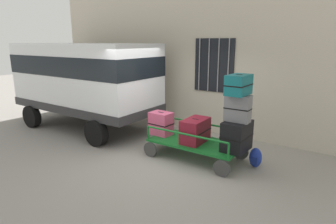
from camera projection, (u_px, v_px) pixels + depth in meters
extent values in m
plane|color=gray|center=(161.00, 155.00, 6.90)|extent=(40.00, 40.00, 0.00)
cube|color=#BCB29E|center=(210.00, 47.00, 8.26)|extent=(12.00, 0.30, 5.00)
cube|color=black|center=(214.00, 65.00, 8.13)|extent=(1.20, 0.04, 1.50)
cylinder|color=gray|center=(199.00, 65.00, 8.35)|extent=(0.03, 0.03, 1.50)
cylinder|color=gray|center=(209.00, 65.00, 8.18)|extent=(0.03, 0.03, 1.50)
cylinder|color=gray|center=(218.00, 66.00, 8.02)|extent=(0.03, 0.03, 1.50)
cylinder|color=gray|center=(228.00, 66.00, 7.85)|extent=(0.03, 0.03, 1.50)
cube|color=silver|center=(84.00, 76.00, 8.72)|extent=(4.65, 1.94, 1.96)
cube|color=black|center=(84.00, 65.00, 8.64)|extent=(4.67, 1.96, 0.55)
cube|color=#2D2D30|center=(86.00, 104.00, 8.93)|extent=(4.69, 1.98, 0.24)
cylinder|color=black|center=(96.00, 133.00, 7.44)|extent=(0.70, 0.22, 0.70)
cylinder|color=black|center=(32.00, 116.00, 9.08)|extent=(0.70, 0.22, 0.70)
cube|color=#146023|center=(195.00, 143.00, 6.67)|extent=(2.11, 1.03, 0.05)
cylinder|color=#383838|center=(222.00, 168.00, 5.79)|extent=(0.35, 0.06, 0.35)
cylinder|color=#383838|center=(241.00, 152.00, 6.64)|extent=(0.35, 0.06, 0.35)
cylinder|color=#383838|center=(150.00, 149.00, 6.79)|extent=(0.35, 0.06, 0.35)
cylinder|color=#383838|center=(175.00, 137.00, 7.65)|extent=(0.35, 0.06, 0.35)
cylinder|color=#146023|center=(228.00, 151.00, 5.68)|extent=(0.04, 0.04, 0.31)
cylinder|color=#146023|center=(245.00, 138.00, 6.45)|extent=(0.04, 0.04, 0.31)
cylinder|color=#146023|center=(148.00, 133.00, 6.80)|extent=(0.04, 0.04, 0.31)
cylinder|color=#146023|center=(171.00, 123.00, 7.56)|extent=(0.04, 0.04, 0.31)
cylinder|color=#146023|center=(185.00, 134.00, 6.20)|extent=(2.03, 0.04, 0.04)
cylinder|color=#146023|center=(205.00, 124.00, 6.97)|extent=(2.03, 0.04, 0.04)
cube|color=#CC4C72|center=(161.00, 123.00, 7.12)|extent=(0.55, 0.41, 0.56)
cube|color=black|center=(161.00, 123.00, 7.12)|extent=(0.56, 0.42, 0.02)
cube|color=black|center=(161.00, 113.00, 7.05)|extent=(0.16, 0.04, 0.02)
cube|color=maroon|center=(195.00, 131.00, 6.58)|extent=(0.45, 0.75, 0.55)
cube|color=black|center=(195.00, 131.00, 6.58)|extent=(0.46, 0.76, 0.02)
cube|color=black|center=(196.00, 119.00, 6.52)|extent=(0.15, 0.03, 0.02)
cube|color=black|center=(237.00, 136.00, 6.08)|extent=(0.50, 0.70, 0.64)
cube|color=black|center=(237.00, 136.00, 6.08)|extent=(0.51, 0.71, 0.02)
cube|color=black|center=(238.00, 122.00, 6.00)|extent=(0.16, 0.04, 0.02)
cube|color=slate|center=(238.00, 108.00, 5.90)|extent=(0.52, 0.27, 0.56)
cube|color=black|center=(238.00, 108.00, 5.90)|extent=(0.53, 0.28, 0.02)
cube|color=black|center=(239.00, 95.00, 5.84)|extent=(0.16, 0.03, 0.02)
cube|color=#0F5960|center=(239.00, 85.00, 5.76)|extent=(0.39, 0.61, 0.41)
cube|color=black|center=(239.00, 85.00, 5.76)|extent=(0.40, 0.62, 0.02)
cube|color=black|center=(239.00, 75.00, 5.71)|extent=(0.13, 0.03, 0.02)
ellipsoid|color=navy|center=(255.00, 158.00, 6.21)|extent=(0.27, 0.19, 0.44)
cube|color=navy|center=(254.00, 161.00, 6.14)|extent=(0.14, 0.06, 0.15)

